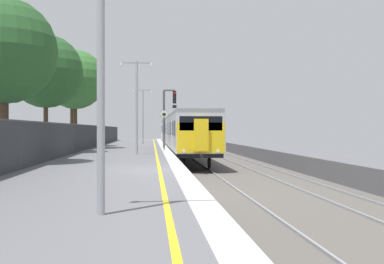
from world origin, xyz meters
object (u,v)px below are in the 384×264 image
platform_lamp_mid (137,99)px  background_tree_right (74,78)px  speed_limit_sign (164,125)px  background_tree_back (6,54)px  commuter_train_at_platform (179,132)px  platform_lamp_far (143,112)px  background_tree_centre (47,74)px  background_tree_left (74,81)px  signal_gantry (167,111)px  platform_lamp_near (101,23)px

platform_lamp_mid → background_tree_right: background_tree_right is taller
speed_limit_sign → background_tree_back: background_tree_back is taller
background_tree_right → commuter_train_at_platform: bearing=29.9°
platform_lamp_far → background_tree_back: 27.68m
background_tree_centre → speed_limit_sign: bearing=22.4°
platform_lamp_far → speed_limit_sign: bearing=-83.0°
speed_limit_sign → background_tree_left: background_tree_left is taller
background_tree_left → background_tree_right: size_ratio=0.93×
platform_lamp_mid → platform_lamp_far: 19.88m
signal_gantry → speed_limit_sign: 4.38m
commuter_train_at_platform → background_tree_centre: background_tree_centre is taller
platform_lamp_mid → speed_limit_sign: bearing=72.4°
background_tree_right → platform_lamp_mid: bearing=-66.3°
background_tree_left → background_tree_centre: bearing=-95.9°
background_tree_left → platform_lamp_far: bearing=65.4°
speed_limit_sign → background_tree_right: (-7.58, 7.65, 4.07)m
signal_gantry → background_tree_centre: bearing=-137.2°
background_tree_centre → background_tree_right: background_tree_right is taller
platform_lamp_near → platform_lamp_mid: size_ratio=1.02×
signal_gantry → platform_lamp_near: platform_lamp_near is taller
platform_lamp_far → background_tree_back: bearing=-101.2°
platform_lamp_near → background_tree_left: (-5.08, 28.68, 1.90)m
platform_lamp_mid → background_tree_left: 10.34m
commuter_train_at_platform → platform_lamp_mid: 19.08m
background_tree_back → background_tree_right: bearing=91.2°
platform_lamp_far → platform_lamp_near: bearing=-90.0°
platform_lamp_mid → background_tree_left: bearing=120.0°
background_tree_right → speed_limit_sign: bearing=-45.3°
platform_lamp_near → background_tree_right: 33.70m
background_tree_right → platform_lamp_near: bearing=-80.0°
speed_limit_sign → signal_gantry: bearing=84.8°
speed_limit_sign → background_tree_centre: size_ratio=0.38×
signal_gantry → background_tree_back: 18.68m
platform_lamp_near → background_tree_left: bearing=100.0°
background_tree_left → background_tree_centre: size_ratio=1.02×
platform_lamp_near → platform_lamp_far: platform_lamp_near is taller
speed_limit_sign → background_tree_back: 14.94m
background_tree_left → background_tree_back: size_ratio=1.07×
signal_gantry → commuter_train_at_platform: bearing=80.6°
commuter_train_at_platform → speed_limit_sign: 13.21m
background_tree_centre → background_tree_right: size_ratio=0.92×
commuter_train_at_platform → platform_lamp_far: platform_lamp_far is taller
commuter_train_at_platform → signal_gantry: (-1.46, -8.86, 1.67)m
speed_limit_sign → platform_lamp_mid: 6.01m
background_tree_left → background_tree_back: background_tree_left is taller
platform_lamp_mid → commuter_train_at_platform: bearing=79.0°
speed_limit_sign → platform_lamp_mid: bearing=-107.6°
signal_gantry → platform_lamp_near: 29.74m
commuter_train_at_platform → speed_limit_sign: commuter_train_at_platform is taller
platform_lamp_far → background_tree_right: 9.22m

